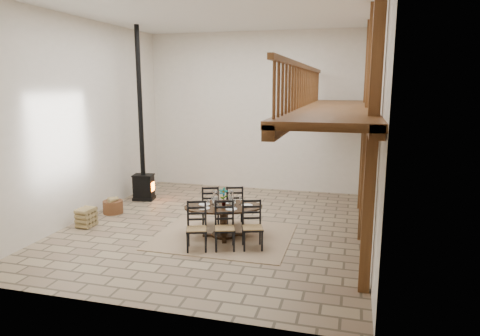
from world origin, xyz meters
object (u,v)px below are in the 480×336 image
(wood_stove, at_px, (143,162))
(log_stack, at_px, (86,217))
(dining_table, at_px, (224,221))
(log_basket, at_px, (113,206))

(wood_stove, distance_m, log_stack, 2.75)
(dining_table, bearing_deg, log_stack, 162.71)
(log_stack, bearing_deg, log_basket, 88.99)
(wood_stove, height_order, log_stack, wood_stove)
(log_basket, distance_m, log_stack, 1.15)
(wood_stove, xyz_separation_m, log_stack, (-0.18, -2.59, -0.92))
(dining_table, height_order, wood_stove, wood_stove)
(dining_table, height_order, log_basket, dining_table)
(log_basket, bearing_deg, dining_table, -17.06)
(dining_table, relative_size, log_basket, 4.32)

